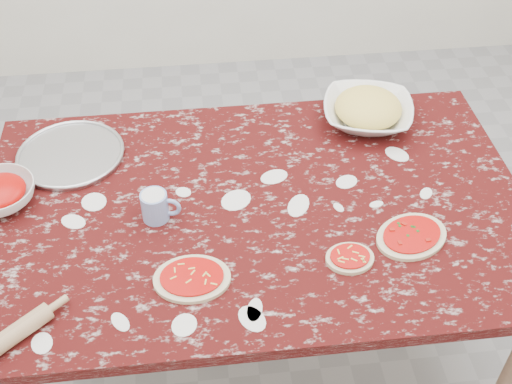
% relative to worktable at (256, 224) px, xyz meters
% --- Properties ---
extents(ground, '(4.00, 4.00, 0.00)m').
position_rel_worktable_xyz_m(ground, '(0.00, 0.00, -0.67)').
color(ground, gray).
extents(worktable, '(1.60, 1.00, 0.75)m').
position_rel_worktable_xyz_m(worktable, '(0.00, 0.00, 0.00)').
color(worktable, '#370A09').
rests_on(worktable, ground).
extents(pizza_tray, '(0.39, 0.39, 0.01)m').
position_rel_worktable_xyz_m(pizza_tray, '(-0.56, 0.28, 0.09)').
color(pizza_tray, '#B2B2B7').
rests_on(pizza_tray, worktable).
extents(sauce_bowl, '(0.21, 0.21, 0.06)m').
position_rel_worktable_xyz_m(sauce_bowl, '(-0.74, 0.09, 0.12)').
color(sauce_bowl, white).
rests_on(sauce_bowl, worktable).
extents(cheese_bowl, '(0.36, 0.36, 0.07)m').
position_rel_worktable_xyz_m(cheese_bowl, '(0.42, 0.36, 0.12)').
color(cheese_bowl, white).
rests_on(cheese_bowl, worktable).
extents(flour_mug, '(0.11, 0.08, 0.09)m').
position_rel_worktable_xyz_m(flour_mug, '(-0.29, -0.02, 0.13)').
color(flour_mug, '#839DD9').
rests_on(flour_mug, worktable).
extents(pizza_left, '(0.21, 0.16, 0.02)m').
position_rel_worktable_xyz_m(pizza_left, '(-0.20, -0.26, 0.09)').
color(pizza_left, beige).
rests_on(pizza_left, worktable).
extents(pizza_mid, '(0.14, 0.11, 0.02)m').
position_rel_worktable_xyz_m(pizza_mid, '(0.23, -0.24, 0.09)').
color(pizza_mid, beige).
rests_on(pizza_mid, worktable).
extents(pizza_right, '(0.26, 0.23, 0.02)m').
position_rel_worktable_xyz_m(pizza_right, '(0.41, -0.18, 0.09)').
color(pizza_right, beige).
rests_on(pizza_right, worktable).
extents(rolling_pin, '(0.21, 0.18, 0.05)m').
position_rel_worktable_xyz_m(rolling_pin, '(-0.64, -0.41, 0.11)').
color(rolling_pin, tan).
rests_on(rolling_pin, worktable).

